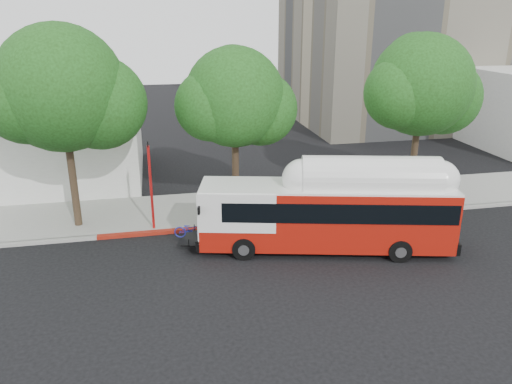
# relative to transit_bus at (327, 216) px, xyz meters

# --- Properties ---
(ground) EXTENTS (120.00, 120.00, 0.00)m
(ground) POSITION_rel_transit_bus_xyz_m (-2.20, -0.66, -1.63)
(ground) COLOR black
(ground) RESTS_ON ground
(sidewalk) EXTENTS (60.00, 5.00, 0.15)m
(sidewalk) POSITION_rel_transit_bus_xyz_m (-2.20, 5.84, -1.55)
(sidewalk) COLOR gray
(sidewalk) RESTS_ON ground
(curb_strip) EXTENTS (60.00, 0.30, 0.15)m
(curb_strip) POSITION_rel_transit_bus_xyz_m (-2.20, 3.24, -1.55)
(curb_strip) COLOR gray
(curb_strip) RESTS_ON ground
(red_curb_segment) EXTENTS (10.00, 0.32, 0.16)m
(red_curb_segment) POSITION_rel_transit_bus_xyz_m (-5.20, 3.24, -1.55)
(red_curb_segment) COLOR maroon
(red_curb_segment) RESTS_ON ground
(street_tree_left) EXTENTS (6.67, 5.80, 9.74)m
(street_tree_left) POSITION_rel_transit_bus_xyz_m (-10.73, 4.89, 4.98)
(street_tree_left) COLOR #2D2116
(street_tree_left) RESTS_ON ground
(street_tree_mid) EXTENTS (5.75, 5.00, 8.62)m
(street_tree_mid) POSITION_rel_transit_bus_xyz_m (-2.80, 5.39, 4.28)
(street_tree_mid) COLOR #2D2116
(street_tree_mid) RESTS_ON ground
(street_tree_right) EXTENTS (6.21, 5.40, 9.18)m
(street_tree_right) POSITION_rel_transit_bus_xyz_m (7.24, 5.19, 4.63)
(street_tree_right) COLOR #2D2116
(street_tree_right) RESTS_ON ground
(low_commercial_bldg) EXTENTS (16.20, 10.20, 4.25)m
(low_commercial_bldg) POSITION_rel_transit_bus_xyz_m (-16.20, 13.34, 0.52)
(low_commercial_bldg) COLOR silver
(low_commercial_bldg) RESTS_ON ground
(transit_bus) EXTENTS (11.94, 4.85, 3.48)m
(transit_bus) POSITION_rel_transit_bus_xyz_m (0.00, 0.00, 0.00)
(transit_bus) COLOR #A5150B
(transit_bus) RESTS_ON ground
(signal_pole) EXTENTS (0.13, 0.43, 4.52)m
(signal_pole) POSITION_rel_transit_bus_xyz_m (-7.55, 3.64, 0.69)
(signal_pole) COLOR red
(signal_pole) RESTS_ON ground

